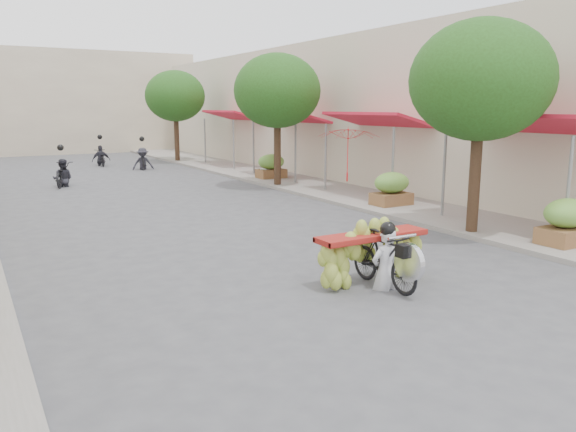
# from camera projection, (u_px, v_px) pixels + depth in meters

# --- Properties ---
(ground) EXTENTS (120.00, 120.00, 0.00)m
(ground) POSITION_uv_depth(u_px,v_px,m) (423.00, 333.00, 8.02)
(ground) COLOR #4E4F53
(ground) RESTS_ON ground
(sidewalk_right) EXTENTS (4.00, 60.00, 0.12)m
(sidewalk_right) POSITION_uv_depth(u_px,v_px,m) (299.00, 181.00, 24.19)
(sidewalk_right) COLOR gray
(sidewalk_right) RESTS_ON ground
(shophouse_row_right) EXTENTS (9.77, 40.00, 6.00)m
(shophouse_row_right) POSITION_uv_depth(u_px,v_px,m) (405.00, 111.00, 25.24)
(shophouse_row_right) COLOR beige
(shophouse_row_right) RESTS_ON ground
(far_building) EXTENTS (20.00, 6.00, 7.00)m
(far_building) POSITION_uv_depth(u_px,v_px,m) (46.00, 102.00, 39.61)
(far_building) COLOR beige
(far_building) RESTS_ON ground
(street_tree_near) EXTENTS (3.40, 3.40, 5.25)m
(street_tree_near) POSITION_uv_depth(u_px,v_px,m) (481.00, 81.00, 13.36)
(street_tree_near) COLOR #3A2719
(street_tree_near) RESTS_ON ground
(street_tree_mid) EXTENTS (3.40, 3.40, 5.25)m
(street_tree_mid) POSITION_uv_depth(u_px,v_px,m) (277.00, 91.00, 21.85)
(street_tree_mid) COLOR #3A2719
(street_tree_mid) RESTS_ON ground
(street_tree_far) EXTENTS (3.40, 3.40, 5.25)m
(street_tree_far) POSITION_uv_depth(u_px,v_px,m) (175.00, 96.00, 32.03)
(street_tree_far) COLOR #3A2719
(street_tree_far) RESTS_ON ground
(produce_crate_near) EXTENTS (1.20, 0.88, 1.16)m
(produce_crate_near) POSITION_uv_depth(u_px,v_px,m) (567.00, 218.00, 12.64)
(produce_crate_near) COLOR brown
(produce_crate_near) RESTS_ON ground
(produce_crate_mid) EXTENTS (1.20, 0.88, 1.16)m
(produce_crate_mid) POSITION_uv_depth(u_px,v_px,m) (392.00, 186.00, 17.73)
(produce_crate_mid) COLOR brown
(produce_crate_mid) RESTS_ON ground
(produce_crate_far) EXTENTS (1.20, 0.88, 1.16)m
(produce_crate_far) POSITION_uv_depth(u_px,v_px,m) (271.00, 164.00, 24.52)
(produce_crate_far) COLOR brown
(produce_crate_far) RESTS_ON ground
(banana_motorbike) EXTENTS (2.20, 1.86, 2.02)m
(banana_motorbike) POSITION_uv_depth(u_px,v_px,m) (380.00, 249.00, 10.02)
(banana_motorbike) COLOR black
(banana_motorbike) RESTS_ON ground
(market_umbrella) EXTENTS (2.61, 2.61, 1.89)m
(market_umbrella) POSITION_uv_depth(u_px,v_px,m) (349.00, 126.00, 18.86)
(market_umbrella) COLOR red
(market_umbrella) RESTS_ON ground
(pedestrian) EXTENTS (1.07, 0.81, 1.94)m
(pedestrian) POSITION_uv_depth(u_px,v_px,m) (266.00, 156.00, 24.51)
(pedestrian) COLOR white
(pedestrian) RESTS_ON ground
(bg_motorbike_a) EXTENTS (1.24, 1.83, 1.95)m
(bg_motorbike_a) POSITION_uv_depth(u_px,v_px,m) (62.00, 169.00, 22.63)
(bg_motorbike_a) COLOR black
(bg_motorbike_a) RESTS_ON ground
(bg_motorbike_b) EXTENTS (1.15, 1.59, 1.95)m
(bg_motorbike_b) POSITION_uv_depth(u_px,v_px,m) (142.00, 153.00, 28.77)
(bg_motorbike_b) COLOR black
(bg_motorbike_b) RESTS_ON ground
(bg_motorbike_c) EXTENTS (0.99, 1.57, 1.95)m
(bg_motorbike_c) POSITION_uv_depth(u_px,v_px,m) (101.00, 151.00, 30.62)
(bg_motorbike_c) COLOR black
(bg_motorbike_c) RESTS_ON ground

